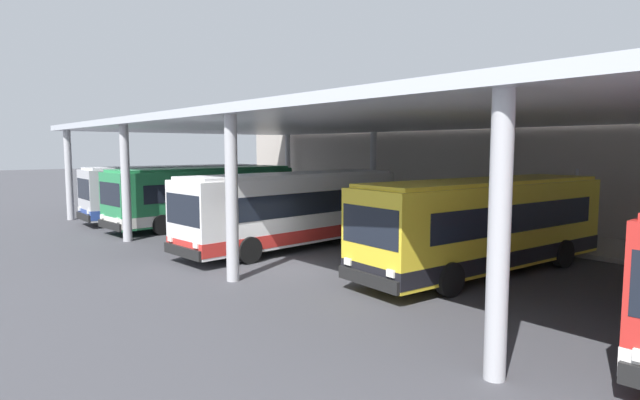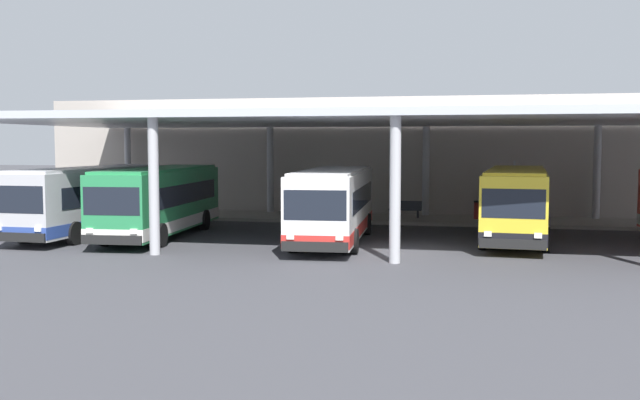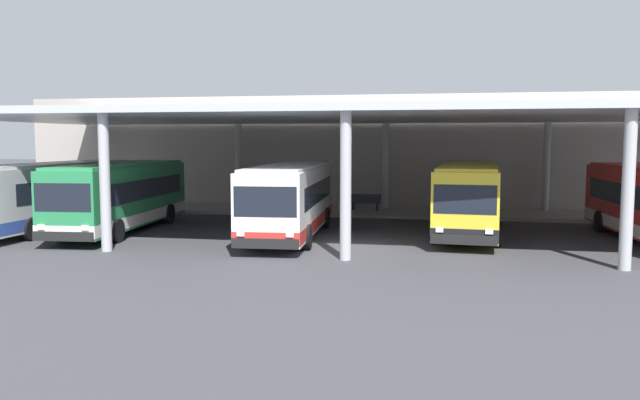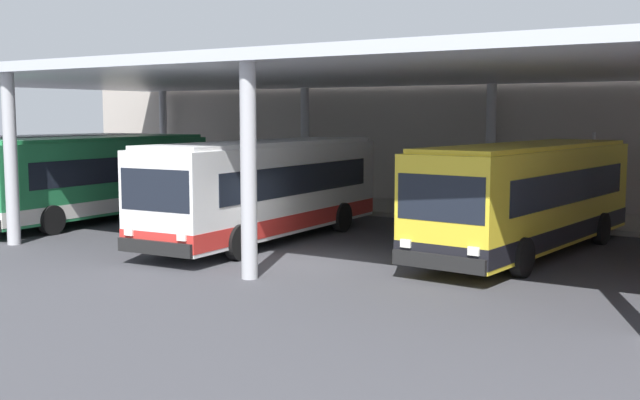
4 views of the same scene
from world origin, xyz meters
TOP-DOWN VIEW (x-y plane):
  - ground_plane at (0.00, 0.00)m, footprint 200.00×200.00m
  - platform_kerb at (0.00, 11.75)m, footprint 42.00×4.50m
  - station_building_facade at (0.00, 15.00)m, footprint 48.00×1.60m
  - canopy_shelter at (0.00, 5.50)m, footprint 40.00×17.00m
  - bus_nearest_bay at (-14.83, 2.48)m, footprint 2.94×10.60m
  - bus_second_bay at (-11.33, 2.52)m, footprint 3.26×10.68m
  - bus_middle_bay at (-3.18, 2.38)m, footprint 3.18×10.66m
  - bus_far_bay at (4.55, 4.60)m, footprint 3.27×10.68m
  - bench_waiting at (-1.00, 11.82)m, footprint 1.80×0.45m
  - trash_bin at (2.97, 11.98)m, footprint 0.52×0.52m
  - banner_sign at (4.77, 10.94)m, footprint 0.70×0.12m

SIDE VIEW (x-z plane):
  - ground_plane at x=0.00m, z-range 0.00..0.00m
  - platform_kerb at x=0.00m, z-range 0.00..0.18m
  - bench_waiting at x=-1.00m, z-range 0.20..1.12m
  - trash_bin at x=2.97m, z-range 0.19..1.17m
  - bus_nearest_bay at x=-14.83m, z-range 0.07..3.24m
  - bus_second_bay at x=-11.33m, z-range 0.07..3.24m
  - bus_middle_bay at x=-3.18m, z-range 0.07..3.24m
  - bus_far_bay at x=4.55m, z-range 0.07..3.24m
  - banner_sign at x=4.77m, z-range 0.38..3.58m
  - station_building_facade at x=0.00m, z-range 0.00..7.01m
  - canopy_shelter at x=0.00m, z-range 2.52..8.07m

